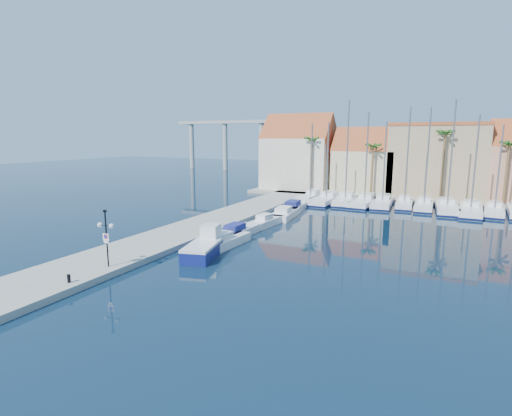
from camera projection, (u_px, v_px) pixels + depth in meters
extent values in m
plane|color=black|center=(202.00, 280.00, 27.92)|extent=(260.00, 260.00, 0.00)
cube|color=gray|center=(202.00, 226.00, 43.70)|extent=(6.00, 77.00, 0.50)
cube|color=gray|center=(414.00, 195.00, 66.03)|extent=(54.00, 16.00, 0.50)
cylinder|color=black|center=(107.00, 238.00, 28.96)|extent=(0.11, 0.11, 4.26)
cylinder|color=black|center=(103.00, 225.00, 28.89)|extent=(0.53, 0.09, 0.05)
cylinder|color=black|center=(109.00, 226.00, 28.69)|extent=(0.53, 0.09, 0.05)
sphere|color=white|center=(100.00, 225.00, 28.99)|extent=(0.38, 0.38, 0.38)
sphere|color=white|center=(112.00, 226.00, 28.59)|extent=(0.38, 0.38, 0.38)
cube|color=black|center=(105.00, 211.00, 28.60)|extent=(0.24, 0.14, 0.17)
cube|color=white|center=(106.00, 237.00, 28.88)|extent=(0.53, 0.07, 0.53)
cylinder|color=red|center=(106.00, 237.00, 28.85)|extent=(0.36, 0.04, 0.36)
cylinder|color=#1933A5|center=(105.00, 237.00, 28.84)|extent=(0.26, 0.03, 0.26)
cube|color=white|center=(106.00, 242.00, 28.95)|extent=(0.43, 0.06, 0.15)
cylinder|color=black|center=(69.00, 279.00, 26.07)|extent=(0.22, 0.22, 0.55)
cube|color=navy|center=(206.00, 249.00, 33.94)|extent=(3.69, 6.90, 0.99)
cube|color=white|center=(206.00, 242.00, 33.84)|extent=(3.69, 6.90, 0.22)
cube|color=white|center=(211.00, 231.00, 34.99)|extent=(1.80, 2.04, 1.20)
cube|color=white|center=(225.00, 242.00, 36.49)|extent=(2.35, 6.24, 0.80)
cube|color=white|center=(221.00, 236.00, 35.84)|extent=(1.51, 2.23, 0.60)
cube|color=white|center=(238.00, 232.00, 40.10)|extent=(2.15, 6.18, 0.80)
cube|color=navy|center=(235.00, 227.00, 39.44)|extent=(1.44, 2.18, 0.60)
cube|color=white|center=(267.00, 222.00, 44.95)|extent=(2.19, 5.48, 0.80)
cube|color=white|center=(264.00, 217.00, 44.37)|extent=(1.36, 1.97, 0.60)
cube|color=white|center=(285.00, 214.00, 49.55)|extent=(2.94, 7.19, 0.80)
cube|color=white|center=(284.00, 209.00, 48.78)|extent=(1.81, 2.60, 0.60)
cube|color=white|center=(294.00, 207.00, 54.32)|extent=(2.96, 7.31, 0.80)
cube|color=navy|center=(293.00, 203.00, 53.54)|extent=(1.83, 2.64, 0.60)
cube|color=white|center=(311.00, 197.00, 62.30)|extent=(2.43, 8.26, 1.00)
cube|color=#0C153E|center=(311.00, 199.00, 62.36)|extent=(2.50, 8.32, 0.28)
cube|color=white|center=(313.00, 192.00, 62.87)|extent=(1.58, 2.51, 0.60)
cylinder|color=slate|center=(311.00, 159.00, 60.89)|extent=(0.20, 0.20, 10.90)
cube|color=white|center=(327.00, 200.00, 60.20)|extent=(3.04, 10.46, 1.00)
cube|color=#0C153E|center=(327.00, 202.00, 60.26)|extent=(3.10, 10.53, 0.28)
cube|color=white|center=(330.00, 193.00, 60.96)|extent=(1.99, 3.17, 0.60)
cylinder|color=slate|center=(328.00, 160.00, 58.69)|extent=(0.20, 0.20, 10.94)
cube|color=white|center=(346.00, 200.00, 59.44)|extent=(3.14, 9.72, 1.00)
cube|color=#0C153E|center=(346.00, 202.00, 59.50)|extent=(3.21, 9.79, 0.28)
cube|color=white|center=(347.00, 194.00, 60.17)|extent=(1.94, 2.99, 0.60)
cylinder|color=slate|center=(347.00, 150.00, 57.68)|extent=(0.20, 0.20, 13.94)
cube|color=white|center=(365.00, 202.00, 58.23)|extent=(3.16, 10.17, 1.00)
cube|color=#0C153E|center=(365.00, 204.00, 58.28)|extent=(3.22, 10.23, 0.28)
cube|color=white|center=(367.00, 195.00, 58.95)|extent=(1.99, 3.11, 0.60)
cylinder|color=slate|center=(367.00, 156.00, 56.62)|extent=(0.20, 0.20, 12.26)
cube|color=white|center=(383.00, 203.00, 57.30)|extent=(3.02, 9.69, 1.00)
cube|color=#0C153E|center=(382.00, 205.00, 57.36)|extent=(3.09, 9.76, 0.28)
cube|color=white|center=(384.00, 196.00, 58.03)|extent=(1.90, 2.96, 0.60)
cylinder|color=slate|center=(385.00, 161.00, 55.80)|extent=(0.20, 0.20, 10.93)
cube|color=white|center=(404.00, 204.00, 56.50)|extent=(2.55, 8.11, 1.00)
cube|color=#0C153E|center=(404.00, 206.00, 56.56)|extent=(2.61, 8.17, 0.28)
cube|color=white|center=(405.00, 197.00, 57.08)|extent=(1.59, 2.48, 0.60)
cylinder|color=slate|center=(408.00, 155.00, 54.91)|extent=(0.20, 0.20, 12.79)
cube|color=white|center=(424.00, 206.00, 55.03)|extent=(2.40, 8.62, 1.00)
cube|color=#0C153E|center=(424.00, 208.00, 55.09)|extent=(2.46, 8.68, 0.28)
cube|color=white|center=(425.00, 199.00, 55.66)|extent=(1.61, 2.60, 0.60)
cylinder|color=slate|center=(428.00, 156.00, 53.43)|extent=(0.20, 0.20, 12.67)
cube|color=white|center=(447.00, 208.00, 53.51)|extent=(3.29, 10.30, 1.00)
cube|color=#0C153E|center=(447.00, 210.00, 53.57)|extent=(3.35, 10.37, 0.28)
cube|color=white|center=(447.00, 201.00, 54.29)|extent=(2.04, 3.16, 0.60)
cylinder|color=slate|center=(452.00, 153.00, 51.75)|extent=(0.20, 0.20, 13.55)
cube|color=white|center=(471.00, 210.00, 51.59)|extent=(2.99, 10.04, 1.00)
cube|color=#0C153E|center=(471.00, 213.00, 51.65)|extent=(3.05, 10.11, 0.28)
cube|color=white|center=(471.00, 203.00, 52.31)|extent=(1.93, 3.06, 0.60)
cylinder|color=slate|center=(476.00, 162.00, 50.04)|extent=(0.20, 0.20, 11.59)
cube|color=white|center=(494.00, 211.00, 51.16)|extent=(2.89, 8.59, 1.00)
cube|color=#0C153E|center=(494.00, 213.00, 51.22)|extent=(2.96, 8.65, 0.28)
cube|color=white|center=(495.00, 204.00, 51.73)|extent=(1.74, 2.65, 0.60)
cylinder|color=slate|center=(499.00, 167.00, 49.80)|extent=(0.20, 0.20, 10.35)
cube|color=beige|center=(299.00, 163.00, 72.92)|extent=(12.00, 9.00, 9.00)
cube|color=maroon|center=(299.00, 139.00, 72.12)|extent=(12.30, 9.00, 9.00)
cube|color=tan|center=(365.00, 171.00, 67.93)|extent=(10.00, 8.00, 7.00)
cube|color=maroon|center=(366.00, 151.00, 67.30)|extent=(10.30, 8.00, 8.00)
cube|color=tan|center=(437.00, 161.00, 63.72)|extent=(14.00, 10.00, 11.00)
cube|color=maroon|center=(440.00, 124.00, 62.69)|extent=(14.20, 10.20, 0.50)
cylinder|color=brown|center=(311.00, 166.00, 66.77)|extent=(0.36, 0.36, 9.00)
sphere|color=#205217|center=(312.00, 140.00, 66.00)|extent=(2.60, 2.60, 2.60)
cylinder|color=brown|center=(372.00, 171.00, 62.55)|extent=(0.36, 0.36, 8.00)
sphere|color=#205217|center=(373.00, 146.00, 61.87)|extent=(2.60, 2.60, 2.60)
cylinder|color=brown|center=(443.00, 167.00, 58.07)|extent=(0.36, 0.36, 10.00)
sphere|color=#205217|center=(445.00, 133.00, 57.20)|extent=(2.60, 2.60, 2.60)
cylinder|color=brown|center=(506.00, 174.00, 54.75)|extent=(0.36, 0.36, 8.50)
sphere|color=#205217|center=(510.00, 144.00, 54.02)|extent=(2.60, 2.60, 2.60)
cube|color=#9E9E99|center=(249.00, 122.00, 114.34)|extent=(48.00, 2.20, 0.90)
cylinder|color=#9E9E99|center=(192.00, 146.00, 124.21)|extent=(1.40, 1.40, 14.00)
cylinder|color=#9E9E99|center=(225.00, 146.00, 119.04)|extent=(1.40, 1.40, 14.00)
cylinder|color=#9E9E99|center=(261.00, 146.00, 113.87)|extent=(1.40, 1.40, 14.00)
cylinder|color=#9E9E99|center=(301.00, 147.00, 108.70)|extent=(1.40, 1.40, 14.00)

